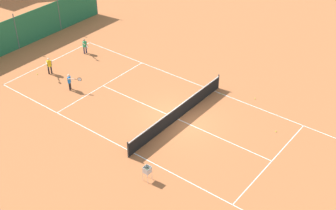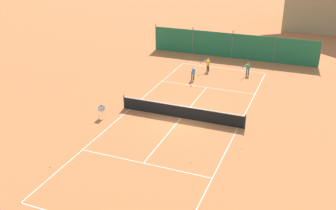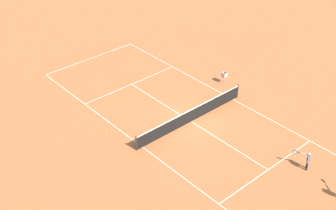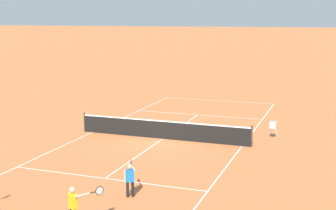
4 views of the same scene
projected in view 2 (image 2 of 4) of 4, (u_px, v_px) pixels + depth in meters
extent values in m
plane|color=#BC6638|center=(181.00, 118.00, 28.03)|extent=(600.00, 600.00, 0.00)
cube|color=white|center=(223.00, 68.00, 38.13)|extent=(8.25, 0.05, 0.01)
cube|color=white|center=(130.00, 109.00, 29.41)|extent=(0.05, 23.85, 0.01)
cube|color=white|center=(238.00, 128.00, 26.65)|extent=(0.05, 23.85, 0.01)
cube|color=white|center=(207.00, 87.00, 33.46)|extent=(8.20, 0.05, 0.01)
cube|color=white|center=(143.00, 163.00, 22.59)|extent=(8.20, 0.05, 0.01)
cube|color=white|center=(181.00, 118.00, 28.03)|extent=(0.05, 12.80, 0.01)
cylinder|color=#2D2D2D|center=(124.00, 102.00, 29.34)|extent=(0.08, 0.08, 1.06)
cylinder|color=#2D2D2D|center=(245.00, 122.00, 26.28)|extent=(0.08, 0.08, 1.06)
cube|color=black|center=(181.00, 112.00, 27.84)|extent=(9.10, 0.02, 0.91)
cube|color=white|center=(181.00, 106.00, 27.65)|extent=(9.10, 0.04, 0.06)
cube|color=#236B42|center=(232.00, 46.00, 40.66)|extent=(17.20, 0.04, 2.60)
cylinder|color=#59595E|center=(156.00, 37.00, 43.49)|extent=(0.08, 0.08, 2.90)
cylinder|color=#59595E|center=(193.00, 40.00, 42.04)|extent=(0.08, 0.08, 2.90)
cylinder|color=#59595E|center=(232.00, 44.00, 40.60)|extent=(0.08, 0.08, 2.90)
cylinder|color=#59595E|center=(275.00, 49.00, 39.15)|extent=(0.08, 0.08, 2.90)
cylinder|color=#59595E|center=(320.00, 53.00, 37.71)|extent=(0.08, 0.08, 2.90)
cylinder|color=black|center=(194.00, 77.00, 35.12)|extent=(0.10, 0.10, 0.55)
cylinder|color=black|center=(192.00, 77.00, 35.09)|extent=(0.10, 0.10, 0.55)
cube|color=blue|center=(193.00, 71.00, 34.90)|extent=(0.31, 0.27, 0.43)
sphere|color=beige|center=(193.00, 68.00, 34.77)|extent=(0.17, 0.17, 0.17)
cylinder|color=beige|center=(195.00, 71.00, 34.93)|extent=(0.06, 0.06, 0.43)
cylinder|color=beige|center=(192.00, 71.00, 34.61)|extent=(0.29, 0.39, 0.06)
cylinder|color=black|center=(193.00, 72.00, 34.33)|extent=(0.13, 0.18, 0.03)
torus|color=black|center=(193.00, 73.00, 34.12)|extent=(0.17, 0.25, 0.28)
cylinder|color=silver|center=(193.00, 73.00, 34.12)|extent=(0.14, 0.21, 0.25)
cylinder|color=black|center=(209.00, 68.00, 37.15)|extent=(0.10, 0.10, 0.59)
cylinder|color=black|center=(207.00, 68.00, 37.29)|extent=(0.10, 0.10, 0.59)
cube|color=yellow|center=(208.00, 63.00, 37.01)|extent=(0.33, 0.29, 0.45)
sphere|color=beige|center=(208.00, 59.00, 36.87)|extent=(0.18, 0.18, 0.18)
cylinder|color=beige|center=(209.00, 63.00, 36.88)|extent=(0.07, 0.07, 0.45)
cylinder|color=beige|center=(205.00, 61.00, 36.94)|extent=(0.29, 0.42, 0.07)
cylinder|color=black|center=(203.00, 62.00, 36.76)|extent=(0.13, 0.19, 0.03)
torus|color=black|center=(201.00, 62.00, 36.63)|extent=(0.17, 0.25, 0.28)
cylinder|color=silver|center=(201.00, 62.00, 36.63)|extent=(0.13, 0.21, 0.25)
cylinder|color=#23284C|center=(248.00, 72.00, 36.18)|extent=(0.10, 0.10, 0.56)
cylinder|color=#23284C|center=(247.00, 72.00, 36.28)|extent=(0.10, 0.10, 0.56)
cube|color=#239E5B|center=(248.00, 67.00, 36.03)|extent=(0.30, 0.22, 0.43)
sphere|color=#A37556|center=(248.00, 64.00, 35.89)|extent=(0.17, 0.17, 0.17)
cylinder|color=#A37556|center=(250.00, 67.00, 35.93)|extent=(0.06, 0.06, 0.43)
cylinder|color=#A37556|center=(245.00, 65.00, 35.90)|extent=(0.18, 0.43, 0.06)
cylinder|color=black|center=(244.00, 66.00, 35.67)|extent=(0.08, 0.20, 0.03)
torus|color=black|center=(243.00, 67.00, 35.50)|extent=(0.10, 0.28, 0.28)
cylinder|color=silver|center=(243.00, 67.00, 35.50)|extent=(0.07, 0.24, 0.25)
sphere|color=#CCE033|center=(263.00, 87.00, 33.52)|extent=(0.07, 0.07, 0.07)
sphere|color=#CCE033|center=(203.00, 68.00, 38.09)|extent=(0.07, 0.07, 0.07)
sphere|color=#CCE033|center=(191.00, 162.00, 22.61)|extent=(0.07, 0.07, 0.07)
sphere|color=#CCE033|center=(235.00, 131.00, 26.12)|extent=(0.07, 0.07, 0.07)
sphere|color=#CCE033|center=(242.00, 148.00, 24.12)|extent=(0.07, 0.07, 0.07)
sphere|color=#CCE033|center=(50.00, 167.00, 22.19)|extent=(0.07, 0.07, 0.07)
cylinder|color=#B7B7BC|center=(99.00, 114.00, 27.91)|extent=(0.02, 0.02, 0.55)
cylinder|color=#B7B7BC|center=(103.00, 115.00, 27.80)|extent=(0.02, 0.02, 0.55)
cylinder|color=#B7B7BC|center=(101.00, 113.00, 28.20)|extent=(0.02, 0.02, 0.55)
cylinder|color=#B7B7BC|center=(105.00, 113.00, 28.09)|extent=(0.02, 0.02, 0.55)
cube|color=#B7B7BC|center=(102.00, 110.00, 27.89)|extent=(0.34, 0.34, 0.02)
cube|color=#B7B7BC|center=(100.00, 109.00, 27.68)|extent=(0.34, 0.02, 0.34)
cube|color=#B7B7BC|center=(103.00, 107.00, 27.96)|extent=(0.34, 0.02, 0.34)
cube|color=#B7B7BC|center=(99.00, 108.00, 27.88)|extent=(0.02, 0.34, 0.34)
cube|color=#B7B7BC|center=(104.00, 109.00, 27.76)|extent=(0.02, 0.34, 0.34)
sphere|color=#CCE033|center=(101.00, 109.00, 28.02)|extent=(0.07, 0.07, 0.07)
sphere|color=#CCE033|center=(101.00, 109.00, 27.97)|extent=(0.07, 0.07, 0.07)
sphere|color=#CCE033|center=(100.00, 110.00, 27.79)|extent=(0.07, 0.07, 0.07)
sphere|color=#CCE033|center=(101.00, 109.00, 28.03)|extent=(0.07, 0.07, 0.07)
sphere|color=#CCE033|center=(101.00, 109.00, 27.96)|extent=(0.07, 0.07, 0.07)
sphere|color=#CCE033|center=(103.00, 109.00, 27.92)|extent=(0.07, 0.07, 0.07)
sphere|color=#CCE033|center=(102.00, 109.00, 27.84)|extent=(0.07, 0.07, 0.07)
sphere|color=#CCE033|center=(101.00, 110.00, 27.73)|extent=(0.07, 0.07, 0.07)
sphere|color=#CCE033|center=(100.00, 110.00, 27.75)|extent=(0.07, 0.07, 0.07)
sphere|color=#CCE033|center=(102.00, 109.00, 27.85)|extent=(0.07, 0.07, 0.07)
sphere|color=#CCE033|center=(100.00, 109.00, 27.92)|extent=(0.07, 0.07, 0.07)
sphere|color=#CCE033|center=(101.00, 108.00, 27.97)|extent=(0.07, 0.07, 0.07)
sphere|color=#CCE033|center=(100.00, 109.00, 27.76)|extent=(0.07, 0.07, 0.07)
sphere|color=#CCE033|center=(101.00, 109.00, 27.70)|extent=(0.07, 0.07, 0.07)
sphere|color=#CCE033|center=(102.00, 108.00, 27.89)|extent=(0.07, 0.07, 0.07)
sphere|color=#CCE033|center=(101.00, 109.00, 27.76)|extent=(0.07, 0.07, 0.07)
sphere|color=#CCE033|center=(101.00, 109.00, 27.77)|extent=(0.07, 0.07, 0.07)
sphere|color=#CCE033|center=(101.00, 109.00, 27.78)|extent=(0.07, 0.07, 0.07)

